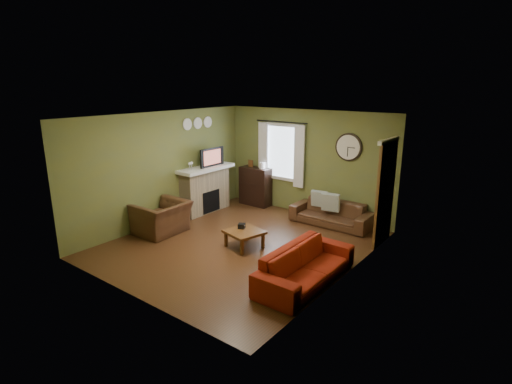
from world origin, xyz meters
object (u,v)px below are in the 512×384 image
Objects in this scene: bookshelf at (255,186)px; coffee_table at (244,239)px; sofa_brown at (331,213)px; armchair at (162,218)px; sofa_red at (306,265)px.

bookshelf is 1.54× the size of coffee_table.
sofa_brown is at bearing 71.17° from coffee_table.
sofa_brown is at bearing 133.03° from armchair.
sofa_brown is (2.37, -0.19, -0.24)m from bookshelf.
armchair reaches higher than coffee_table.
armchair is at bearing 89.55° from sofa_red.
sofa_red is at bearing 87.16° from armchair.
sofa_red reaches higher than coffee_table.
armchair is at bearing -166.00° from coffee_table.
sofa_brown is 2.84× the size of coffee_table.
bookshelf is 2.94m from coffee_table.
sofa_red is (0.95, -2.78, 0.03)m from sofa_brown.
armchair is 1.63× the size of coffee_table.
sofa_brown is 2.40m from coffee_table.
sofa_red is 3.66m from armchair.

